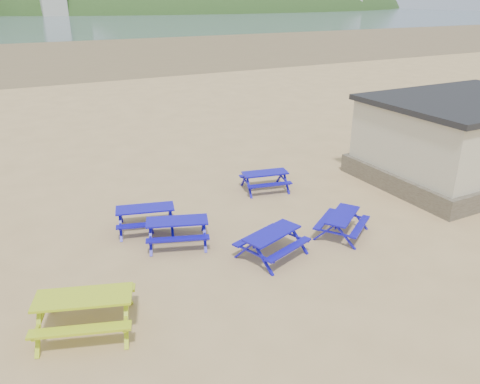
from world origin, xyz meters
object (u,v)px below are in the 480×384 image
picnic_table_blue_a (146,218)px  picnic_table_blue_b (178,231)px  picnic_table_yellow (86,313)px  amenity_block (465,138)px

picnic_table_blue_a → picnic_table_blue_b: 1.39m
picnic_table_yellow → picnic_table_blue_a: bearing=76.4°
picnic_table_blue_a → amenity_block: amenity_block is taller
picnic_table_blue_a → picnic_table_yellow: (-2.54, -3.96, 0.06)m
picnic_table_blue_a → amenity_block: size_ratio=0.28×
picnic_table_yellow → picnic_table_blue_b: bearing=60.0°
picnic_table_blue_b → picnic_table_yellow: 4.10m
picnic_table_blue_a → picnic_table_blue_b: bearing=-51.0°
picnic_table_blue_a → amenity_block: 12.50m
picnic_table_blue_b → picnic_table_yellow: size_ratio=0.87×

